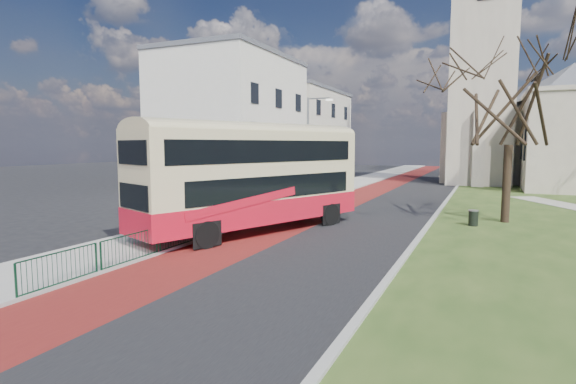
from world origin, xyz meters
The scene contains 14 objects.
ground centered at (0.00, 0.00, 0.00)m, with size 160.00×160.00×0.00m, color black.
road_carriageway centered at (1.50, 20.00, 0.01)m, with size 9.00×120.00×0.01m, color black.
bus_lane centered at (-1.20, 20.00, 0.01)m, with size 3.40×120.00×0.01m, color #591414.
pavement_west centered at (-5.00, 20.00, 0.06)m, with size 4.00×120.00×0.12m, color gray.
kerb_west centered at (-3.00, 20.00, 0.07)m, with size 0.25×120.00×0.13m, color #999993.
kerb_east centered at (6.10, 22.00, 0.07)m, with size 0.25×80.00×0.13m, color #999993.
pedestrian_railing centered at (-2.95, 4.00, 0.55)m, with size 0.07×24.00×1.12m.
gothic_church centered at (12.56, 38.00, 13.13)m, with size 16.38×18.00×40.00m.
street_block_near centered at (-14.00, 22.00, 6.51)m, with size 10.30×14.30×13.00m.
street_block_far centered at (-14.00, 38.00, 5.76)m, with size 10.30×16.30×11.50m.
streetlamp centered at (-4.35, 18.00, 4.59)m, with size 2.13×0.18×8.00m.
bus centered at (-1.68, 3.57, 2.98)m, with size 7.35×12.68×5.23m.
winter_tree_near centered at (9.87, 11.68, 7.76)m, with size 9.41×9.41×11.14m.
litter_bin centered at (8.28, 9.69, 0.47)m, with size 0.58×0.58×0.85m.
Camera 1 is at (8.85, -15.98, 4.35)m, focal length 28.00 mm.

